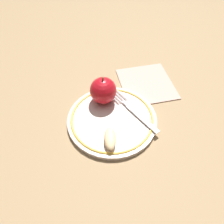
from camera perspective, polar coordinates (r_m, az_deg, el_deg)
name	(u,v)px	position (r m, az deg, el deg)	size (l,w,h in m)	color
ground_plane	(109,123)	(0.53, -0.92, -3.00)	(2.00, 2.00, 0.00)	#957751
plate	(112,119)	(0.53, 0.00, -1.88)	(0.22, 0.22, 0.01)	beige
apple_red_whole	(103,90)	(0.54, -2.31, 5.64)	(0.07, 0.07, 0.07)	red
apple_slice_front	(110,138)	(0.48, -0.47, -6.87)	(0.06, 0.03, 0.02)	beige
fork	(132,109)	(0.54, 5.17, 0.75)	(0.13, 0.17, 0.00)	silver
napkin_folded	(146,83)	(0.63, 8.98, 7.43)	(0.15, 0.14, 0.01)	#C49E90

